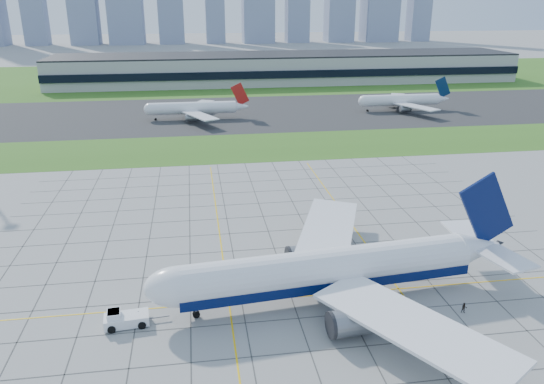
# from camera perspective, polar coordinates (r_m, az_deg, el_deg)

# --- Properties ---
(ground) EXTENTS (1400.00, 1400.00, 0.00)m
(ground) POSITION_cam_1_polar(r_m,az_deg,el_deg) (88.29, 1.84, -10.59)
(ground) COLOR #9F9F99
(ground) RESTS_ON ground
(grass_median) EXTENTS (700.00, 35.00, 0.04)m
(grass_median) POSITION_cam_1_polar(r_m,az_deg,el_deg) (171.26, -3.55, 4.80)
(grass_median) COLOR #34631C
(grass_median) RESTS_ON ground
(asphalt_taxiway) EXTENTS (700.00, 75.00, 0.04)m
(asphalt_taxiway) POSITION_cam_1_polar(r_m,az_deg,el_deg) (224.64, -4.84, 8.45)
(asphalt_taxiway) COLOR #383838
(asphalt_taxiway) RESTS_ON ground
(grass_far) EXTENTS (700.00, 145.00, 0.04)m
(grass_far) POSITION_cam_1_polar(r_m,az_deg,el_deg) (333.00, -6.19, 12.19)
(grass_far) COLOR #34631C
(grass_far) RESTS_ON ground
(apron_markings) EXTENTS (120.00, 130.00, 0.03)m
(apron_markings) POSITION_cam_1_polar(r_m,az_deg,el_deg) (97.90, 0.93, -7.30)
(apron_markings) COLOR #474744
(apron_markings) RESTS_ON ground
(terminal) EXTENTS (260.00, 43.00, 15.80)m
(terminal) POSITION_cam_1_polar(r_m,az_deg,el_deg) (311.49, 1.55, 13.22)
(terminal) COLOR #B7B7B2
(terminal) RESTS_ON ground
(airliner) EXTENTS (60.76, 61.30, 19.14)m
(airliner) POSITION_cam_1_polar(r_m,az_deg,el_deg) (84.02, 6.26, -8.32)
(airliner) COLOR white
(airliner) RESTS_ON ground
(pushback_tug) EXTENTS (9.44, 3.82, 2.60)m
(pushback_tug) POSITION_cam_1_polar(r_m,az_deg,el_deg) (82.25, -15.61, -12.99)
(pushback_tug) COLOR white
(pushback_tug) RESTS_ON ground
(crew_near) EXTENTS (0.48, 0.67, 1.73)m
(crew_near) POSITION_cam_1_polar(r_m,az_deg,el_deg) (82.75, -14.10, -12.86)
(crew_near) COLOR black
(crew_near) RESTS_ON ground
(crew_far) EXTENTS (0.96, 0.83, 1.71)m
(crew_far) POSITION_cam_1_polar(r_m,az_deg,el_deg) (87.35, 19.97, -11.65)
(crew_far) COLOR black
(crew_far) RESTS_ON ground
(distant_jet_1) EXTENTS (39.08, 42.66, 14.08)m
(distant_jet_1) POSITION_cam_1_polar(r_m,az_deg,el_deg) (213.91, -8.32, 8.94)
(distant_jet_1) COLOR white
(distant_jet_1) RESTS_ON ground
(distant_jet_2) EXTENTS (38.39, 42.66, 14.08)m
(distant_jet_2) POSITION_cam_1_polar(r_m,az_deg,el_deg) (235.49, 13.84, 9.59)
(distant_jet_2) COLOR white
(distant_jet_2) RESTS_ON ground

